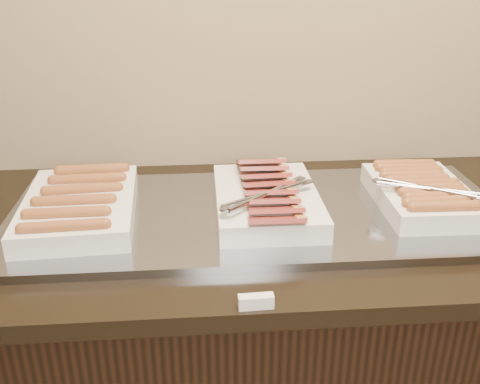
# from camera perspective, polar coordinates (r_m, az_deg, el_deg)

# --- Properties ---
(counter) EXTENTS (2.06, 0.76, 0.90)m
(counter) POSITION_cam_1_polar(r_m,az_deg,el_deg) (1.56, 1.95, -17.51)
(counter) COLOR black
(counter) RESTS_ON ground
(warming_tray) EXTENTS (1.20, 0.50, 0.02)m
(warming_tray) POSITION_cam_1_polar(r_m,az_deg,el_deg) (1.30, 1.99, -2.34)
(warming_tray) COLOR gray
(warming_tray) RESTS_ON counter
(dish_left) EXTENTS (0.27, 0.39, 0.07)m
(dish_left) POSITION_cam_1_polar(r_m,az_deg,el_deg) (1.31, -16.72, -1.37)
(dish_left) COLOR silver
(dish_left) RESTS_ON warming_tray
(dish_center) EXTENTS (0.26, 0.38, 0.09)m
(dish_center) POSITION_cam_1_polar(r_m,az_deg,el_deg) (1.28, 2.87, -0.65)
(dish_center) COLOR silver
(dish_center) RESTS_ON warming_tray
(dish_right) EXTENTS (0.26, 0.32, 0.08)m
(dish_right) POSITION_cam_1_polar(r_m,az_deg,el_deg) (1.38, 18.85, -0.03)
(dish_right) COLOR silver
(dish_right) RESTS_ON warming_tray
(label_holder) EXTENTS (0.07, 0.02, 0.03)m
(label_holder) POSITION_cam_1_polar(r_m,az_deg,el_deg) (0.99, 1.71, -11.60)
(label_holder) COLOR silver
(label_holder) RESTS_ON counter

